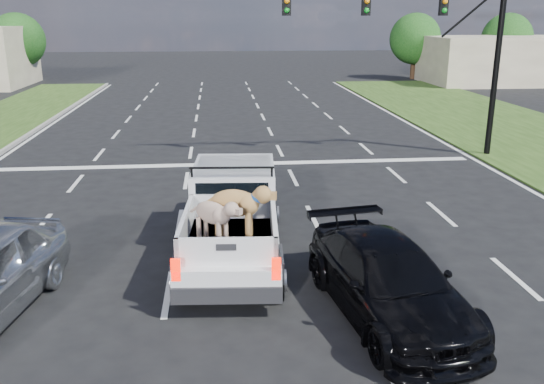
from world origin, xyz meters
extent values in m
plane|color=black|center=(0.00, 0.00, 0.00)|extent=(160.00, 160.00, 0.00)
cube|color=silver|center=(-5.25, 6.00, 0.01)|extent=(0.12, 60.00, 0.01)
cube|color=silver|center=(-1.75, 6.00, 0.01)|extent=(0.12, 60.00, 0.01)
cube|color=silver|center=(1.75, 6.00, 0.01)|extent=(0.12, 60.00, 0.01)
cube|color=silver|center=(5.25, 6.00, 0.01)|extent=(0.12, 60.00, 0.01)
cube|color=silver|center=(8.80, 6.00, 0.01)|extent=(0.15, 60.00, 0.01)
cube|color=silver|center=(0.00, 10.00, 0.01)|extent=(17.00, 0.45, 0.01)
cylinder|color=black|center=(9.60, 10.50, 3.50)|extent=(0.22, 0.22, 7.00)
cube|color=black|center=(7.40, 10.50, 5.60)|extent=(0.30, 0.18, 0.95)
cube|color=black|center=(4.60, 10.50, 5.60)|extent=(0.30, 0.18, 0.95)
cube|color=black|center=(1.80, 10.50, 5.60)|extent=(0.30, 0.18, 0.95)
cube|color=beige|center=(22.00, 34.00, 1.80)|extent=(12.00, 7.00, 3.60)
cylinder|color=#332114|center=(-16.00, 38.00, 1.08)|extent=(0.44, 0.44, 2.16)
sphere|color=#113D10|center=(-16.00, 38.00, 3.30)|extent=(4.20, 4.20, 4.20)
cylinder|color=#332114|center=(16.00, 38.00, 1.08)|extent=(0.44, 0.44, 2.16)
sphere|color=#113D10|center=(16.00, 38.00, 3.30)|extent=(4.20, 4.20, 4.20)
cylinder|color=#332114|center=(24.00, 38.00, 1.08)|extent=(0.44, 0.44, 2.16)
sphere|color=#113D10|center=(24.00, 38.00, 3.30)|extent=(4.20, 4.20, 4.20)
cylinder|color=black|center=(-1.46, -0.31, 0.38)|extent=(0.34, 0.79, 0.77)
cylinder|color=black|center=(0.30, -0.44, 0.38)|extent=(0.34, 0.79, 0.77)
cylinder|color=black|center=(-1.19, 3.42, 0.38)|extent=(0.34, 0.79, 0.77)
cylinder|color=black|center=(0.56, 3.30, 0.38)|extent=(0.34, 0.79, 0.77)
cube|color=silver|center=(-0.44, 1.54, 0.67)|extent=(2.30, 5.49, 0.53)
cube|color=silver|center=(-0.35, 2.80, 1.37)|extent=(2.02, 2.46, 0.87)
cube|color=black|center=(-0.44, 1.66, 1.40)|extent=(1.57, 0.14, 0.63)
cylinder|color=black|center=(-0.43, 1.79, 2.00)|extent=(1.82, 0.18, 0.05)
cube|color=black|center=(-0.53, 0.36, 0.90)|extent=(1.98, 2.70, 0.06)
cube|color=silver|center=(-1.39, 0.42, 1.19)|extent=(0.27, 2.58, 0.53)
cube|color=silver|center=(0.33, 0.29, 1.19)|extent=(0.27, 2.58, 0.53)
cube|color=silver|center=(-0.62, -0.89, 1.19)|extent=(1.80, 0.21, 0.53)
cube|color=red|center=(-1.49, -1.04, 0.96)|extent=(0.17, 0.07, 0.40)
cube|color=red|center=(0.22, -1.16, 0.96)|extent=(0.17, 0.07, 0.40)
cube|color=black|center=(-0.63, -1.03, 0.49)|extent=(1.96, 0.44, 0.30)
imported|color=black|center=(2.20, -1.21, 0.67)|extent=(2.55, 4.83, 1.33)
camera|label=1|loc=(-0.74, -10.16, 5.11)|focal=38.00mm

